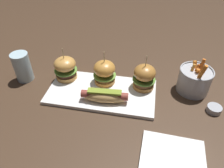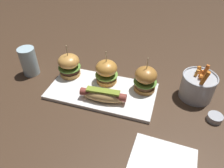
{
  "view_description": "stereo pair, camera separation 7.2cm",
  "coord_description": "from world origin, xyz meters",
  "px_view_note": "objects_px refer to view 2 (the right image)",
  "views": [
    {
      "loc": [
        0.16,
        -0.62,
        0.57
      ],
      "look_at": [
        0.04,
        0.0,
        0.05
      ],
      "focal_mm": 34.32,
      "sensor_mm": 36.0,
      "label": 1
    },
    {
      "loc": [
        0.23,
        -0.6,
        0.57
      ],
      "look_at": [
        0.04,
        0.0,
        0.05
      ],
      "focal_mm": 34.32,
      "sensor_mm": 36.0,
      "label": 2
    }
  ],
  "objects_px": {
    "hot_dog": "(103,95)",
    "fries_bucket": "(198,86)",
    "slider_right": "(145,79)",
    "water_glass": "(29,61)",
    "slider_left": "(69,65)",
    "slider_center": "(106,71)",
    "platter_main": "(102,91)",
    "sauce_ramekin": "(215,118)"
  },
  "relations": [
    {
      "from": "platter_main",
      "to": "fries_bucket",
      "type": "bearing_deg",
      "value": 14.16
    },
    {
      "from": "slider_center",
      "to": "slider_right",
      "type": "distance_m",
      "value": 0.16
    },
    {
      "from": "platter_main",
      "to": "hot_dog",
      "type": "distance_m",
      "value": 0.07
    },
    {
      "from": "slider_left",
      "to": "slider_right",
      "type": "height_order",
      "value": "slider_right"
    },
    {
      "from": "hot_dog",
      "to": "slider_left",
      "type": "height_order",
      "value": "slider_left"
    },
    {
      "from": "hot_dog",
      "to": "slider_right",
      "type": "bearing_deg",
      "value": 39.23
    },
    {
      "from": "hot_dog",
      "to": "water_glass",
      "type": "xyz_separation_m",
      "value": [
        -0.37,
        0.09,
        0.02
      ]
    },
    {
      "from": "fries_bucket",
      "to": "sauce_ramekin",
      "type": "height_order",
      "value": "fries_bucket"
    },
    {
      "from": "slider_right",
      "to": "fries_bucket",
      "type": "relative_size",
      "value": 0.97
    },
    {
      "from": "platter_main",
      "to": "slider_right",
      "type": "bearing_deg",
      "value": 19.03
    },
    {
      "from": "sauce_ramekin",
      "to": "slider_left",
      "type": "bearing_deg",
      "value": 172.75
    },
    {
      "from": "platter_main",
      "to": "sauce_ramekin",
      "type": "bearing_deg",
      "value": -2.54
    },
    {
      "from": "sauce_ramekin",
      "to": "fries_bucket",
      "type": "bearing_deg",
      "value": 122.02
    },
    {
      "from": "hot_dog",
      "to": "fries_bucket",
      "type": "bearing_deg",
      "value": 23.66
    },
    {
      "from": "slider_right",
      "to": "fries_bucket",
      "type": "xyz_separation_m",
      "value": [
        0.19,
        0.03,
        -0.01
      ]
    },
    {
      "from": "slider_center",
      "to": "sauce_ramekin",
      "type": "relative_size",
      "value": 2.73
    },
    {
      "from": "slider_left",
      "to": "fries_bucket",
      "type": "distance_m",
      "value": 0.52
    },
    {
      "from": "slider_center",
      "to": "sauce_ramekin",
      "type": "bearing_deg",
      "value": -10.42
    },
    {
      "from": "water_glass",
      "to": "slider_right",
      "type": "bearing_deg",
      "value": 2.8
    },
    {
      "from": "slider_center",
      "to": "fries_bucket",
      "type": "relative_size",
      "value": 0.94
    },
    {
      "from": "slider_left",
      "to": "sauce_ramekin",
      "type": "bearing_deg",
      "value": -7.25
    },
    {
      "from": "sauce_ramekin",
      "to": "water_glass",
      "type": "xyz_separation_m",
      "value": [
        -0.76,
        0.05,
        0.05
      ]
    },
    {
      "from": "platter_main",
      "to": "fries_bucket",
      "type": "height_order",
      "value": "fries_bucket"
    },
    {
      "from": "hot_dog",
      "to": "fries_bucket",
      "type": "height_order",
      "value": "fries_bucket"
    },
    {
      "from": "water_glass",
      "to": "platter_main",
      "type": "bearing_deg",
      "value": -5.05
    },
    {
      "from": "slider_left",
      "to": "sauce_ramekin",
      "type": "xyz_separation_m",
      "value": [
        0.58,
        -0.07,
        -0.05
      ]
    },
    {
      "from": "hot_dog",
      "to": "slider_center",
      "type": "height_order",
      "value": "slider_center"
    },
    {
      "from": "sauce_ramekin",
      "to": "water_glass",
      "type": "height_order",
      "value": "water_glass"
    },
    {
      "from": "platter_main",
      "to": "hot_dog",
      "type": "relative_size",
      "value": 2.41
    },
    {
      "from": "water_glass",
      "to": "slider_left",
      "type": "bearing_deg",
      "value": 8.09
    },
    {
      "from": "slider_left",
      "to": "sauce_ramekin",
      "type": "height_order",
      "value": "slider_left"
    },
    {
      "from": "slider_left",
      "to": "slider_center",
      "type": "distance_m",
      "value": 0.16
    },
    {
      "from": "hot_dog",
      "to": "sauce_ramekin",
      "type": "bearing_deg",
      "value": 5.2
    },
    {
      "from": "slider_center",
      "to": "platter_main",
      "type": "bearing_deg",
      "value": -89.08
    },
    {
      "from": "hot_dog",
      "to": "slider_center",
      "type": "bearing_deg",
      "value": 102.86
    },
    {
      "from": "slider_right",
      "to": "slider_center",
      "type": "bearing_deg",
      "value": 178.59
    },
    {
      "from": "platter_main",
      "to": "slider_center",
      "type": "distance_m",
      "value": 0.08
    },
    {
      "from": "hot_dog",
      "to": "slider_right",
      "type": "relative_size",
      "value": 1.2
    },
    {
      "from": "hot_dog",
      "to": "fries_bucket",
      "type": "distance_m",
      "value": 0.36
    },
    {
      "from": "fries_bucket",
      "to": "platter_main",
      "type": "bearing_deg",
      "value": -165.84
    },
    {
      "from": "sauce_ramekin",
      "to": "water_glass",
      "type": "distance_m",
      "value": 0.77
    },
    {
      "from": "slider_left",
      "to": "sauce_ramekin",
      "type": "distance_m",
      "value": 0.59
    }
  ]
}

